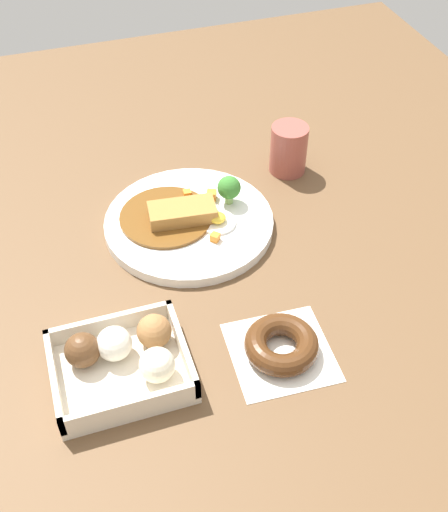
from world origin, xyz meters
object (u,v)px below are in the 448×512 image
(chocolate_ring_donut, at_px, (281,345))
(coffee_mug, at_px, (289,149))
(curry_plate, at_px, (189,220))
(donut_box, at_px, (124,359))

(chocolate_ring_donut, distance_m, coffee_mug, 0.43)
(curry_plate, bearing_deg, donut_box, 57.60)
(donut_box, bearing_deg, coffee_mug, -137.13)
(curry_plate, xyz_separation_m, chocolate_ring_donut, (-0.05, 0.30, 0.00))
(curry_plate, relative_size, donut_box, 1.57)
(chocolate_ring_donut, xyz_separation_m, coffee_mug, (-0.17, -0.39, 0.03))
(coffee_mug, bearing_deg, chocolate_ring_donut, 66.74)
(donut_box, relative_size, coffee_mug, 1.96)
(donut_box, height_order, coffee_mug, coffee_mug)
(curry_plate, height_order, chocolate_ring_donut, curry_plate)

